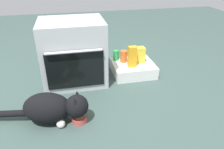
{
  "coord_description": "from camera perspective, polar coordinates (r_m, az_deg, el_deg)",
  "views": [
    {
      "loc": [
        -0.12,
        -1.69,
        1.21
      ],
      "look_at": [
        0.26,
        0.04,
        0.25
      ],
      "focal_mm": 34.18,
      "sensor_mm": 36.0,
      "label": 1
    }
  ],
  "objects": [
    {
      "name": "cat",
      "position": [
        1.82,
        -15.55,
        -8.53
      ],
      "size": [
        0.82,
        0.33,
        0.27
      ],
      "rotation": [
        0.0,
        0.0,
        -0.22
      ],
      "color": "black",
      "rests_on": "ground"
    },
    {
      "name": "sauce_jar",
      "position": [
        2.52,
        3.15,
        4.87
      ],
      "size": [
        0.08,
        0.08,
        0.14
      ],
      "primitive_type": "cylinder",
      "color": "#D16023",
      "rests_on": "pantry_cabinet"
    },
    {
      "name": "oven",
      "position": [
        2.31,
        -10.29,
        5.82
      ],
      "size": [
        0.66,
        0.56,
        0.68
      ],
      "color": "#B7BABF",
      "rests_on": "ground"
    },
    {
      "name": "soda_can",
      "position": [
        2.57,
        1.09,
        5.16
      ],
      "size": [
        0.07,
        0.07,
        0.12
      ],
      "primitive_type": "cylinder",
      "color": "green",
      "rests_on": "pantry_cabinet"
    },
    {
      "name": "juice_carton",
      "position": [
        2.39,
        5.42,
        4.74
      ],
      "size": [
        0.09,
        0.06,
        0.24
      ],
      "primitive_type": "cube",
      "color": "orange",
      "rests_on": "pantry_cabinet"
    },
    {
      "name": "ground",
      "position": [
        2.08,
        -6.74,
        -7.32
      ],
      "size": [
        8.0,
        8.0,
        0.0
      ],
      "primitive_type": "plane",
      "color": "#384C47"
    },
    {
      "name": "pantry_cabinet",
      "position": [
        2.55,
        5.65,
        1.63
      ],
      "size": [
        0.48,
        0.42,
        0.13
      ],
      "primitive_type": "cube",
      "color": "white",
      "rests_on": "ground"
    },
    {
      "name": "snack_bag",
      "position": [
        2.53,
        7.3,
        5.28
      ],
      "size": [
        0.12,
        0.09,
        0.18
      ],
      "primitive_type": "cube",
      "color": "yellow",
      "rests_on": "pantry_cabinet"
    },
    {
      "name": "food_bowl",
      "position": [
        1.85,
        -8.74,
        -11.61
      ],
      "size": [
        0.13,
        0.13,
        0.08
      ],
      "color": "#C64C47",
      "rests_on": "ground"
    }
  ]
}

